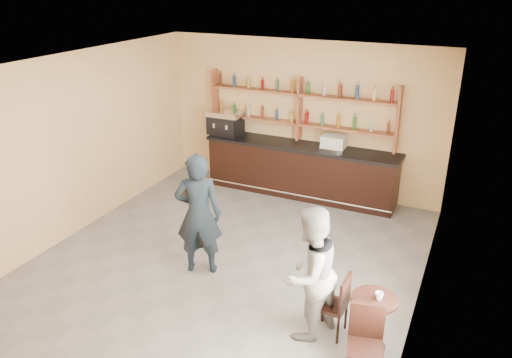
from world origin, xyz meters
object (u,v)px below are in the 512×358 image
at_px(pedestal_table, 197,218).
at_px(chair_south, 365,348).
at_px(man_main, 199,214).
at_px(patron_second, 309,274).
at_px(bar_counter, 301,170).
at_px(cafe_table, 372,323).
at_px(chair_west, 331,304).
at_px(espresso_machine, 225,123).
at_px(pastry_case, 334,143).

bearing_deg(pedestal_table, chair_south, -29.67).
distance_m(pedestal_table, man_main, 0.97).
bearing_deg(pedestal_table, patron_second, -29.13).
bearing_deg(pedestal_table, bar_counter, 71.85).
xyz_separation_m(cafe_table, chair_west, (-0.55, 0.05, 0.08)).
distance_m(chair_south, patron_second, 1.11).
xyz_separation_m(espresso_machine, chair_south, (4.28, -4.67, -0.90)).
bearing_deg(patron_second, pedestal_table, -96.02).
bearing_deg(bar_counter, man_main, -97.04).
bearing_deg(cafe_table, pastry_case, 113.48).
height_order(chair_west, chair_south, chair_south).
distance_m(espresso_machine, chair_south, 6.40).
bearing_deg(espresso_machine, bar_counter, 5.43).
bearing_deg(espresso_machine, cafe_table, -38.48).
xyz_separation_m(man_main, chair_south, (2.93, -1.24, -0.52)).
height_order(cafe_table, patron_second, patron_second).
bearing_deg(chair_west, bar_counter, -151.93).
relative_size(pastry_case, man_main, 0.25).
bearing_deg(espresso_machine, patron_second, -45.16).
bearing_deg(espresso_machine, chair_south, -42.08).
height_order(bar_counter, cafe_table, bar_counter).
bearing_deg(chair_south, cafe_table, 81.01).
xyz_separation_m(pedestal_table, man_main, (0.47, -0.69, 0.48)).
bearing_deg(chair_west, pastry_case, -160.39).
distance_m(pastry_case, pedestal_table, 3.25).
bearing_deg(chair_south, espresso_machine, 118.73).
height_order(pedestal_table, cafe_table, pedestal_table).
relative_size(pedestal_table, chair_south, 1.07).
height_order(man_main, chair_west, man_main).
distance_m(man_main, cafe_table, 3.01).
distance_m(espresso_machine, pedestal_table, 3.00).
bearing_deg(pastry_case, pedestal_table, -118.80).
xyz_separation_m(pedestal_table, cafe_table, (3.35, -1.34, -0.13)).
relative_size(cafe_table, chair_west, 0.83).
distance_m(man_main, patron_second, 2.17).
xyz_separation_m(bar_counter, espresso_machine, (-1.78, 0.00, 0.81)).
xyz_separation_m(man_main, patron_second, (2.05, -0.71, -0.08)).
distance_m(espresso_machine, cafe_table, 5.95).
bearing_deg(bar_counter, chair_south, -61.82).
height_order(pastry_case, pedestal_table, pastry_case).
distance_m(pastry_case, chair_west, 4.28).
bearing_deg(cafe_table, espresso_machine, 136.08).
relative_size(bar_counter, patron_second, 2.27).
relative_size(pastry_case, chair_south, 0.52).
xyz_separation_m(bar_counter, man_main, (-0.42, -3.43, 0.43)).
distance_m(pastry_case, cafe_table, 4.53).
bearing_deg(cafe_table, chair_west, 174.81).
bearing_deg(pedestal_table, espresso_machine, 107.82).
distance_m(pedestal_table, chair_west, 3.08).
distance_m(pedestal_table, patron_second, 2.92).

